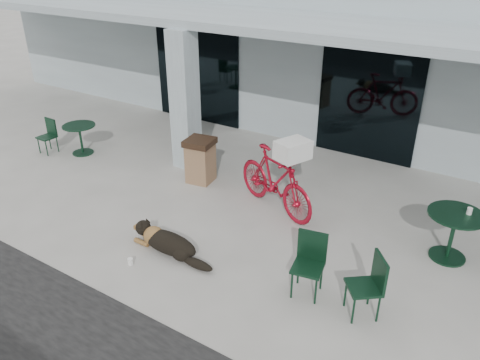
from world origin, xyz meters
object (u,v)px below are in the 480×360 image
Objects in this scene: bicycle at (275,181)px; cafe_chair_near at (47,137)px; cafe_chair_far_b at (364,287)px; cafe_table_far at (452,236)px; trash_receptacle at (200,160)px; dog at (169,242)px; cafe_table_near at (81,139)px; cafe_chair_far_a at (308,267)px.

bicycle is 6.14m from cafe_chair_near.
cafe_chair_near is at bearing -137.47° from cafe_chair_far_b.
cafe_table_far is 0.92× the size of trash_receptacle.
bicycle is 1.98m from trash_receptacle.
bicycle reaches higher than dog.
cafe_chair_far_b reaches higher than cafe_chair_near.
cafe_table_near is 7.19m from cafe_chair_far_a.
cafe_table_near is at bearing -177.84° from cafe_table_far.
trash_receptacle is (-1.16, 2.45, 0.28)m from dog.
cafe_chair_far_b reaches higher than cafe_table_near.
cafe_chair_far_a is (6.97, -1.77, 0.12)m from cafe_table_near.
cafe_chair_far_a is at bearing -127.39° from cafe_chair_far_b.
cafe_table_near is at bearing 155.22° from cafe_chair_far_a.
trash_receptacle reaches higher than cafe_chair_far_a.
bicycle is 2.46× the size of cafe_chair_near.
cafe_chair_far_a is 1.00× the size of trash_receptacle.
cafe_table_far is at bearing -0.56° from trash_receptacle.
cafe_chair_far_a is at bearing -118.25° from bicycle.
cafe_chair_far_b is at bearing 6.16° from dog.
dog is at bearing -64.76° from trash_receptacle.
cafe_chair_far_a is (7.71, -1.34, 0.06)m from cafe_chair_near.
trash_receptacle is (4.15, 0.80, 0.07)m from cafe_chair_near.
cafe_table_near is (-4.56, 2.08, 0.16)m from dog.
cafe_chair_far_b is 4.88m from trash_receptacle.
cafe_chair_far_b is 0.98× the size of trash_receptacle.
bicycle is at bearing -6.27° from trash_receptacle.
trash_receptacle is at bearing 13.25° from cafe_chair_near.
dog is 5.01m from cafe_table_near.
bicycle is 2.17× the size of cafe_chair_far_b.
dog is at bearing -149.12° from cafe_table_far.
dog is at bearing -177.79° from bicycle.
cafe_table_near is at bearing -173.71° from trash_receptacle.
trash_receptacle reaches higher than cafe_chair_near.
cafe_table_far reaches higher than cafe_table_near.
cafe_chair_far_b is at bearing -25.76° from trash_receptacle.
cafe_chair_near is 7.83m from cafe_chair_far_a.
cafe_chair_near is 4.23m from trash_receptacle.
cafe_chair_far_a reaches higher than dog.
trash_receptacle is (-4.40, 2.12, 0.01)m from cafe_chair_far_b.
cafe_table_near is at bearing 113.68° from bicycle.
cafe_chair_far_a is at bearing -7.53° from cafe_chair_near.
dog is 1.31× the size of cafe_chair_far_a.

